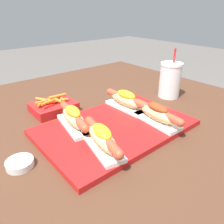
{
  "coord_description": "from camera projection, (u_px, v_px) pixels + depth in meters",
  "views": [
    {
      "loc": [
        -0.46,
        -0.63,
        1.1
      ],
      "look_at": [
        -0.04,
        -0.13,
        0.78
      ],
      "focal_mm": 35.0,
      "sensor_mm": 36.0,
      "label": 1
    }
  ],
  "objects": [
    {
      "name": "hot_dog_3",
      "position": [
        126.0,
        100.0,
        0.83
      ],
      "size": [
        0.06,
        0.22,
        0.07
      ],
      "color": "white",
      "rests_on": "serving_tray"
    },
    {
      "name": "hot_dog_2",
      "position": [
        73.0,
        118.0,
        0.7
      ],
      "size": [
        0.09,
        0.21,
        0.07
      ],
      "color": "white",
      "rests_on": "serving_tray"
    },
    {
      "name": "drink_cup",
      "position": [
        170.0,
        80.0,
        0.97
      ],
      "size": [
        0.1,
        0.1,
        0.21
      ],
      "color": "white",
      "rests_on": "patio_table"
    },
    {
      "name": "fries_basket",
      "position": [
        53.0,
        106.0,
        0.86
      ],
      "size": [
        0.16,
        0.14,
        0.06
      ],
      "color": "red",
      "rests_on": "patio_table"
    },
    {
      "name": "patio_table",
      "position": [
        101.0,
        181.0,
        1.02
      ],
      "size": [
        1.29,
        1.18,
        0.72
      ],
      "color": "#4C2D1E",
      "rests_on": "ground_plane"
    },
    {
      "name": "hot_dog_1",
      "position": [
        157.0,
        114.0,
        0.73
      ],
      "size": [
        0.07,
        0.22,
        0.07
      ],
      "color": "white",
      "rests_on": "serving_tray"
    },
    {
      "name": "sauce_bowl",
      "position": [
        20.0,
        163.0,
        0.56
      ],
      "size": [
        0.07,
        0.07,
        0.02
      ],
      "color": "silver",
      "rests_on": "patio_table"
    },
    {
      "name": "hot_dog_0",
      "position": [
        102.0,
        138.0,
        0.6
      ],
      "size": [
        0.1,
        0.21,
        0.07
      ],
      "color": "white",
      "rests_on": "serving_tray"
    },
    {
      "name": "serving_tray",
      "position": [
        116.0,
        127.0,
        0.73
      ],
      "size": [
        0.5,
        0.33,
        0.02
      ],
      "color": "red",
      "rests_on": "patio_table"
    }
  ]
}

